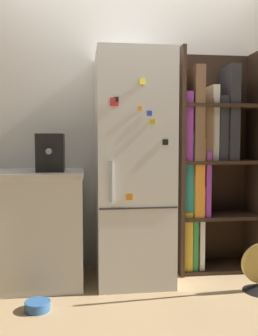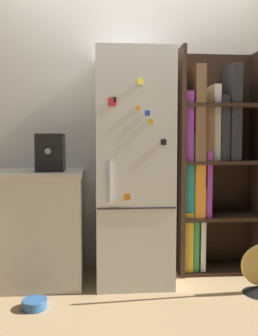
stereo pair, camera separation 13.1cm
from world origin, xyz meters
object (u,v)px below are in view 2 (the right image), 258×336
(refrigerator, at_px, (133,168))
(bookshelf, at_px, (209,161))
(espresso_machine, at_px, (51,152))
(pet_bowl, at_px, (35,303))

(refrigerator, bearing_deg, bookshelf, 13.41)
(espresso_machine, bearing_deg, pet_bowl, -97.52)
(bookshelf, height_order, pet_bowl, bookshelf)
(bookshelf, xyz_separation_m, pet_bowl, (-1.39, -0.67, -0.92))
(refrigerator, distance_m, espresso_machine, 0.66)
(bookshelf, relative_size, espresso_machine, 6.32)
(espresso_machine, bearing_deg, refrigerator, 3.20)
(bookshelf, bearing_deg, pet_bowl, -154.08)
(refrigerator, relative_size, espresso_machine, 6.05)
(espresso_machine, distance_m, pet_bowl, 1.11)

